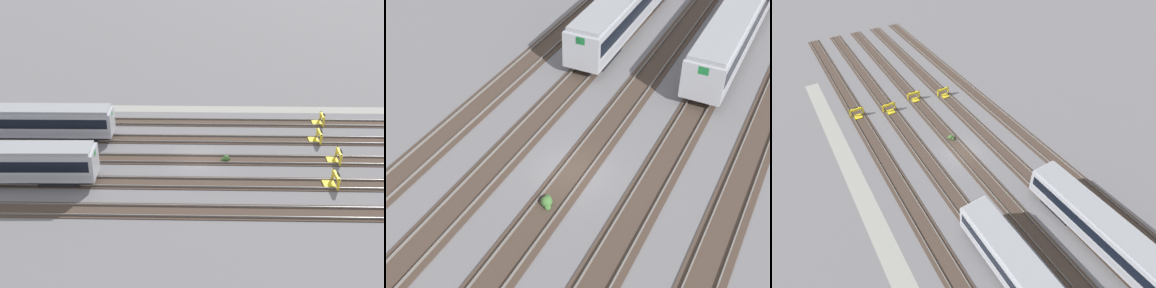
# 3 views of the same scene
# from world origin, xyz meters

# --- Properties ---
(ground_plane) EXTENTS (400.00, 400.00, 0.00)m
(ground_plane) POSITION_xyz_m (0.00, 0.00, 0.00)
(ground_plane) COLOR slate
(service_walkway) EXTENTS (54.00, 2.00, 0.01)m
(service_walkway) POSITION_xyz_m (0.00, -12.72, 0.00)
(service_walkway) COLOR #9E9E93
(service_walkway) RESTS_ON ground
(rail_track_nearest) EXTENTS (90.00, 2.23, 0.21)m
(rail_track_nearest) POSITION_xyz_m (0.00, -8.78, 0.04)
(rail_track_nearest) COLOR #47382D
(rail_track_nearest) RESTS_ON ground
(rail_track_near_inner) EXTENTS (90.00, 2.24, 0.21)m
(rail_track_near_inner) POSITION_xyz_m (0.00, -4.39, 0.04)
(rail_track_near_inner) COLOR #47382D
(rail_track_near_inner) RESTS_ON ground
(rail_track_middle) EXTENTS (90.00, 2.24, 0.21)m
(rail_track_middle) POSITION_xyz_m (0.00, 0.00, 0.04)
(rail_track_middle) COLOR #47382D
(rail_track_middle) RESTS_ON ground
(rail_track_far_inner) EXTENTS (90.00, 2.23, 0.21)m
(rail_track_far_inner) POSITION_xyz_m (0.00, 4.39, 0.04)
(rail_track_far_inner) COLOR #47382D
(rail_track_far_inner) RESTS_ON ground
(rail_track_farthest) EXTENTS (90.00, 2.23, 0.21)m
(rail_track_farthest) POSITION_xyz_m (0.00, 8.78, 0.04)
(rail_track_farthest) COLOR #47382D
(rail_track_farthest) RESTS_ON ground
(subway_car_front_row_rightmost) EXTENTS (18.02, 2.96, 3.70)m
(subway_car_front_row_rightmost) POSITION_xyz_m (18.18, -4.40, 2.04)
(subway_car_front_row_rightmost) COLOR #ADAFB7
(subway_car_front_row_rightmost) RESTS_ON ground
(bumper_stop_nearest_track) EXTENTS (1.38, 2.01, 1.22)m
(bumper_stop_nearest_track) POSITION_xyz_m (-14.39, -8.79, 0.51)
(bumper_stop_nearest_track) COLOR yellow
(bumper_stop_nearest_track) RESTS_ON ground
(bumper_stop_near_inner_track) EXTENTS (1.35, 2.00, 1.22)m
(bumper_stop_near_inner_track) POSITION_xyz_m (-13.06, -4.39, 0.51)
(bumper_stop_near_inner_track) COLOR yellow
(bumper_stop_near_inner_track) RESTS_ON ground
(bumper_stop_middle_track) EXTENTS (1.38, 2.01, 1.22)m
(bumper_stop_middle_track) POSITION_xyz_m (-13.99, -0.01, 0.51)
(bumper_stop_middle_track) COLOR yellow
(bumper_stop_middle_track) RESTS_ON ground
(bumper_stop_far_inner_track) EXTENTS (1.36, 2.00, 1.22)m
(bumper_stop_far_inner_track) POSITION_xyz_m (-12.56, 4.39, 0.51)
(bumper_stop_far_inner_track) COLOR yellow
(bumper_stop_far_inner_track) RESTS_ON ground
(weed_clump) EXTENTS (0.92, 0.70, 0.64)m
(weed_clump) POSITION_xyz_m (-2.94, 0.13, 0.24)
(weed_clump) COLOR #427033
(weed_clump) RESTS_ON ground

